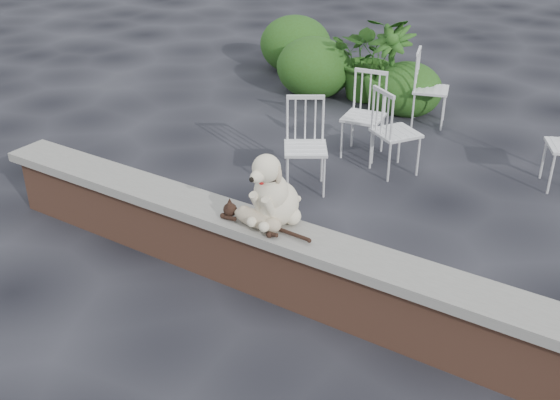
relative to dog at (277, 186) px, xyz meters
The scene contains 12 objects.
ground 0.93m from the dog, 16.94° to the right, with size 60.00×60.00×0.00m, color black.
brick_wall 0.70m from the dog, 16.94° to the right, with size 6.00×0.30×0.50m, color brown.
capstone 0.46m from the dog, 16.94° to the right, with size 6.20×0.40×0.08m, color slate.
dog is the anchor object (origin of this frame).
cat 0.28m from the dog, 118.07° to the right, with size 0.92×0.22×0.16m, color tan, non-canonical shape.
chair_e 4.02m from the dog, 94.56° to the left, with size 0.56×0.56×0.94m, color white, non-canonical shape.
chair_b 2.76m from the dog, 102.50° to the left, with size 0.56×0.56×0.94m, color white, non-canonical shape.
chair_c 2.47m from the dog, 92.29° to the left, with size 0.56×0.56×0.94m, color white, non-canonical shape.
chair_a 1.76m from the dog, 113.62° to the left, with size 0.56×0.56×0.94m, color white, non-canonical shape.
potted_plant_a 4.69m from the dog, 107.34° to the left, with size 1.06×0.92×1.18m, color #274B15.
potted_plant_b 4.27m from the dog, 103.13° to the left, with size 0.63×0.63×1.12m, color #274B15.
shrubbery 5.08m from the dog, 115.38° to the left, with size 3.26×1.87×0.89m.
Camera 1 is at (2.10, -3.58, 3.08)m, focal length 42.52 mm.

